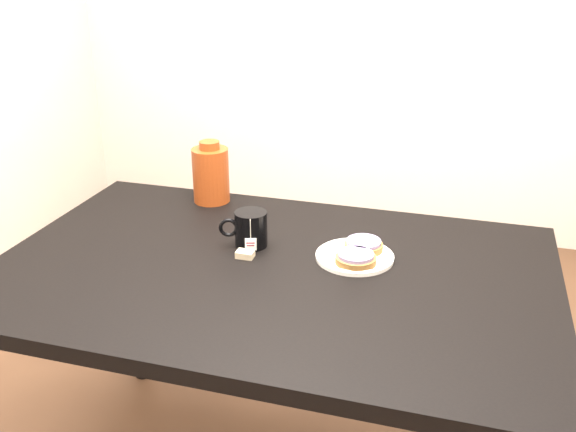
{
  "coord_description": "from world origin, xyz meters",
  "views": [
    {
      "loc": [
        0.44,
        -1.36,
        1.5
      ],
      "look_at": [
        -0.01,
        0.19,
        0.81
      ],
      "focal_mm": 40.0,
      "sensor_mm": 36.0,
      "label": 1
    }
  ],
  "objects": [
    {
      "name": "teabag_pouch",
      "position": [
        -0.08,
        0.03,
        0.76
      ],
      "size": [
        0.05,
        0.03,
        0.02
      ],
      "primitive_type": "cube",
      "rotation": [
        0.0,
        0.0,
        0.01
      ],
      "color": "#C6B793",
      "rests_on": "table"
    },
    {
      "name": "table",
      "position": [
        0.0,
        0.0,
        0.67
      ],
      "size": [
        1.4,
        0.9,
        0.75
      ],
      "color": "black",
      "rests_on": "ground_plane"
    },
    {
      "name": "bagel_back",
      "position": [
        0.21,
        0.14,
        0.77
      ],
      "size": [
        0.12,
        0.12,
        0.03
      ],
      "color": "brown",
      "rests_on": "plate"
    },
    {
      "name": "plate",
      "position": [
        0.19,
        0.1,
        0.76
      ],
      "size": [
        0.2,
        0.2,
        0.01
      ],
      "color": "white",
      "rests_on": "table"
    },
    {
      "name": "bagel_package",
      "position": [
        -0.32,
        0.37,
        0.84
      ],
      "size": [
        0.15,
        0.15,
        0.19
      ],
      "rotation": [
        0.0,
        0.0,
        -0.36
      ],
      "color": "#65220D",
      "rests_on": "table"
    },
    {
      "name": "mug",
      "position": [
        -0.09,
        0.1,
        0.8
      ],
      "size": [
        0.14,
        0.11,
        0.1
      ],
      "rotation": [
        0.0,
        0.0,
        0.32
      ],
      "color": "black",
      "rests_on": "table"
    },
    {
      "name": "bagel_front",
      "position": [
        0.2,
        0.06,
        0.77
      ],
      "size": [
        0.12,
        0.12,
        0.03
      ],
      "color": "brown",
      "rests_on": "plate"
    }
  ]
}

